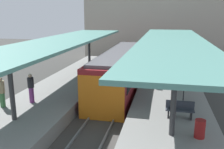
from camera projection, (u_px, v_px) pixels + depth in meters
name	position (u px, v px, depth m)	size (l,w,h in m)	color
ground_plane	(110.00, 108.00, 16.39)	(80.00, 80.00, 0.00)	#383835
platform_left	(57.00, 97.00, 17.04)	(4.40, 28.00, 1.00)	gray
platform_right	(170.00, 106.00, 15.49)	(4.40, 28.00, 1.00)	gray
track_ballast	(110.00, 107.00, 16.36)	(3.20, 28.00, 0.20)	#423F3D
rail_near_side	(100.00, 104.00, 16.47)	(0.08, 28.00, 0.14)	slate
rail_far_side	(121.00, 105.00, 16.18)	(0.08, 28.00, 0.14)	slate
commuter_train	(121.00, 70.00, 19.61)	(2.78, 12.58, 3.10)	maroon
canopy_left	(62.00, 42.00, 17.49)	(4.18, 21.00, 3.30)	#333335
canopy_right	(173.00, 42.00, 15.90)	(4.18, 21.00, 3.47)	#333335
platform_bench	(180.00, 109.00, 12.36)	(1.40, 0.41, 0.86)	black
platform_sign	(185.00, 74.00, 14.54)	(0.90, 0.08, 2.21)	#262628
litter_bin	(200.00, 129.00, 10.39)	(0.44, 0.44, 0.80)	maroon
passenger_near_bench	(31.00, 88.00, 14.42)	(0.36, 0.36, 1.73)	#7A337A
passenger_mid_platform	(147.00, 74.00, 17.78)	(0.36, 0.36, 1.67)	#998460
passenger_far_end	(2.00, 92.00, 13.72)	(0.36, 0.36, 1.72)	#386B3D
station_building_backdrop	(154.00, 18.00, 33.70)	(18.00, 6.00, 11.00)	#A89E8E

